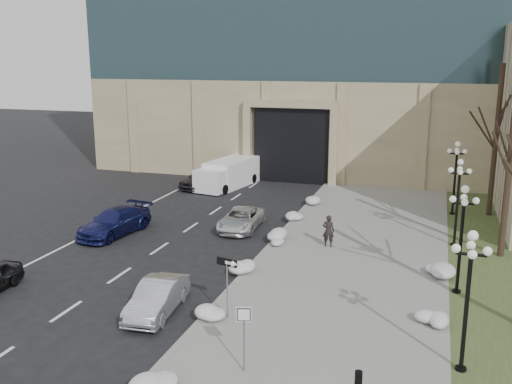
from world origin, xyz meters
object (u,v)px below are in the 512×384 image
at_px(car_e, 203,178).
at_px(car_d, 241,219).
at_px(car_b, 157,298).
at_px(pedestrian, 328,231).
at_px(lamppost_c, 458,191).
at_px(lamppost_a, 469,283).
at_px(lamppost_d, 456,168).
at_px(car_c, 115,222).
at_px(box_truck, 228,174).
at_px(one_way_sign, 230,270).
at_px(keep_sign, 244,325).
at_px(lamppost_b, 462,225).

bearing_deg(car_e, car_d, -41.80).
xyz_separation_m(car_b, pedestrian, (4.93, 9.79, 0.31)).
xyz_separation_m(pedestrian, lamppost_c, (6.34, 2.24, 2.10)).
xyz_separation_m(lamppost_a, lamppost_d, (0.00, 19.50, 0.00)).
distance_m(car_c, box_truck, 13.59).
bearing_deg(car_d, pedestrian, -21.95).
height_order(one_way_sign, keep_sign, one_way_sign).
distance_m(pedestrian, lamppost_c, 7.04).
xyz_separation_m(car_e, one_way_sign, (9.95, -20.75, 1.31)).
bearing_deg(lamppost_d, car_c, -151.36).
bearing_deg(car_e, one_way_sign, -50.56).
relative_size(car_c, pedestrian, 2.97).
bearing_deg(one_way_sign, lamppost_d, 77.99).
bearing_deg(lamppost_c, lamppost_d, 90.00).
bearing_deg(box_truck, lamppost_b, -34.56).
xyz_separation_m(lamppost_a, lamppost_c, (0.00, 13.00, 0.00)).
height_order(car_b, one_way_sign, one_way_sign).
relative_size(car_e, lamppost_a, 0.93).
distance_m(lamppost_a, lamppost_b, 6.50).
bearing_deg(car_c, lamppost_b, -1.05).
relative_size(box_truck, lamppost_d, 1.43).
bearing_deg(lamppost_a, lamppost_d, 90.00).
bearing_deg(car_b, one_way_sign, -0.65).
xyz_separation_m(pedestrian, box_truck, (-10.17, 12.18, 0.03)).
bearing_deg(car_c, car_e, 97.69).
xyz_separation_m(car_b, keep_sign, (4.69, -3.17, 1.04)).
xyz_separation_m(keep_sign, lamppost_d, (6.57, 21.69, 1.38)).
height_order(keep_sign, lamppost_d, lamppost_d).
distance_m(box_truck, lamppost_c, 19.38).
bearing_deg(lamppost_a, car_e, 129.70).
distance_m(car_d, lamppost_a, 17.48).
xyz_separation_m(car_e, lamppost_b, (18.24, -15.47, 2.32)).
distance_m(car_c, pedestrian, 12.08).
bearing_deg(lamppost_b, pedestrian, 146.10).
bearing_deg(car_e, car_c, -76.67).
bearing_deg(lamppost_d, lamppost_b, -90.00).
xyz_separation_m(box_truck, lamppost_c, (16.50, -9.94, 2.07)).
distance_m(car_d, box_truck, 11.33).
height_order(box_truck, lamppost_d, lamppost_d).
bearing_deg(car_d, box_truck, 111.03).
height_order(pedestrian, lamppost_b, lamppost_b).
distance_m(one_way_sign, keep_sign, 3.84).
height_order(box_truck, lamppost_a, lamppost_a).
height_order(pedestrian, lamppost_d, lamppost_d).
distance_m(car_d, lamppost_c, 12.10).
bearing_deg(box_truck, car_b, -66.25).
bearing_deg(one_way_sign, car_e, 128.01).
bearing_deg(car_b, keep_sign, -39.41).
relative_size(car_d, car_e, 1.00).
bearing_deg(lamppost_d, car_b, -121.30).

